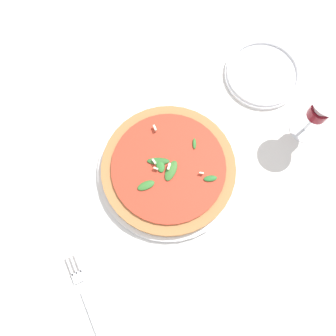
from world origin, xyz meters
The scene contains 6 objects.
ground_plane centered at (0.00, 0.00, 0.00)m, with size 6.00×6.00×0.00m, color silver.
pizza_arugula_main centered at (0.03, 0.00, 0.02)m, with size 0.31×0.31×0.05m.
wine_glass centered at (-0.04, -0.31, 0.11)m, with size 0.08×0.08×0.15m.
napkin centered at (-0.13, 0.28, 0.00)m, with size 0.15×0.12×0.01m.
fork centered at (-0.12, 0.28, 0.01)m, with size 0.21×0.04×0.00m.
side_plate_white centered at (0.12, -0.31, 0.01)m, with size 0.18×0.18×0.02m.
Camera 1 is at (-0.17, 0.12, 0.83)m, focal length 42.00 mm.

